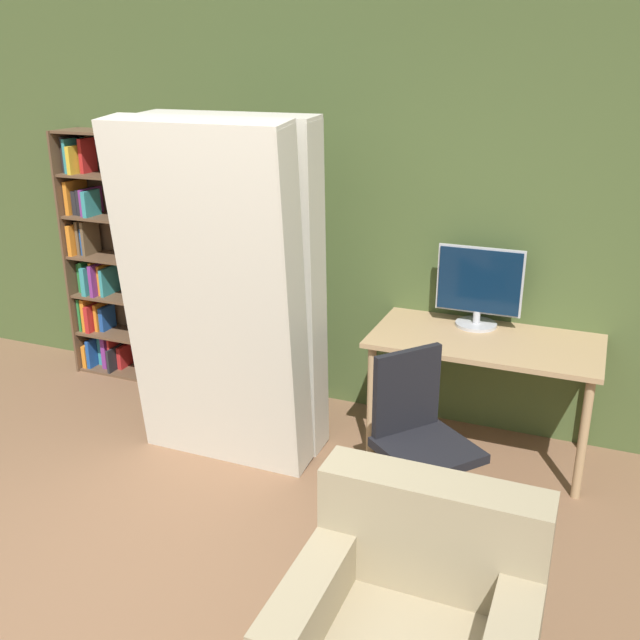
% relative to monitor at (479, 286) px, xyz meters
% --- Properties ---
extents(wall_back, '(8.00, 0.06, 2.70)m').
position_rel_monitor_xyz_m(wall_back, '(-1.04, 0.17, 0.35)').
color(wall_back, '#47592D').
rests_on(wall_back, ground).
extents(desk, '(1.32, 0.69, 0.75)m').
position_rel_monitor_xyz_m(desk, '(0.09, -0.20, -0.35)').
color(desk, tan).
rests_on(desk, ground).
extents(monitor, '(0.51, 0.25, 0.49)m').
position_rel_monitor_xyz_m(monitor, '(0.00, 0.00, 0.00)').
color(monitor, '#B7B7BC').
rests_on(monitor, desk).
extents(office_chair, '(0.62, 0.62, 0.90)m').
position_rel_monitor_xyz_m(office_chair, '(-0.07, -0.98, -0.65)').
color(office_chair, '#4C4C51').
rests_on(office_chair, ground).
extents(bookshelf, '(0.71, 0.32, 1.82)m').
position_rel_monitor_xyz_m(bookshelf, '(-2.74, 0.02, -0.14)').
color(bookshelf, brown).
rests_on(bookshelf, ground).
extents(mattress_near, '(1.05, 0.43, 2.02)m').
position_rel_monitor_xyz_m(mattress_near, '(-1.32, -0.89, 0.01)').
color(mattress_near, beige).
rests_on(mattress_near, ground).
extents(mattress_far, '(1.05, 0.33, 2.02)m').
position_rel_monitor_xyz_m(mattress_far, '(-1.32, -0.59, 0.00)').
color(mattress_far, beige).
rests_on(mattress_far, ground).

